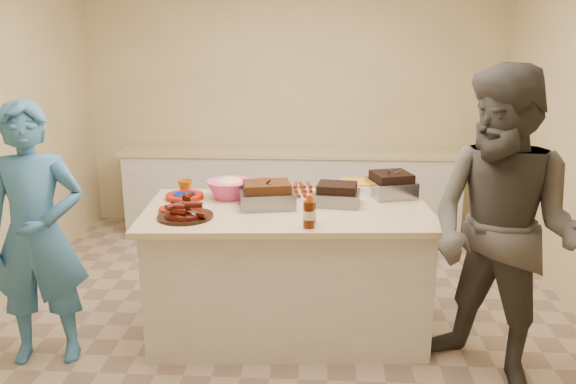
# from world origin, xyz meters

# --- Properties ---
(room) EXTENTS (4.50, 5.00, 2.70)m
(room) POSITION_xyz_m (0.00, 0.00, 0.00)
(room) COLOR beige
(room) RESTS_ON ground
(back_counter) EXTENTS (3.60, 0.64, 0.90)m
(back_counter) POSITION_xyz_m (0.00, 2.20, 0.45)
(back_counter) COLOR silver
(back_counter) RESTS_ON ground
(island) EXTENTS (2.00, 1.14, 0.92)m
(island) POSITION_xyz_m (0.08, 0.02, 0.00)
(island) COLOR silver
(island) RESTS_ON ground
(rib_platter) EXTENTS (0.45, 0.45, 0.14)m
(rib_platter) POSITION_xyz_m (-0.57, -0.23, 0.92)
(rib_platter) COLOR #460902
(rib_platter) RESTS_ON island
(pulled_pork_tray) EXTENTS (0.42, 0.35, 0.11)m
(pulled_pork_tray) POSITION_xyz_m (-0.06, 0.04, 0.92)
(pulled_pork_tray) COLOR #47230F
(pulled_pork_tray) RESTS_ON island
(brisket_tray) EXTENTS (0.34, 0.29, 0.09)m
(brisket_tray) POSITION_xyz_m (0.42, 0.13, 0.92)
(brisket_tray) COLOR black
(brisket_tray) RESTS_ON island
(roasting_pan) EXTENTS (0.37, 0.37, 0.12)m
(roasting_pan) POSITION_xyz_m (0.82, 0.36, 0.92)
(roasting_pan) COLOR gray
(roasting_pan) RESTS_ON island
(coleslaw_bowl) EXTENTS (0.34, 0.34, 0.22)m
(coleslaw_bowl) POSITION_xyz_m (-0.36, 0.24, 0.92)
(coleslaw_bowl) COLOR #E24487
(coleslaw_bowl) RESTS_ON island
(sausage_plate) EXTENTS (0.36, 0.36, 0.05)m
(sausage_plate) POSITION_xyz_m (0.23, 0.34, 0.92)
(sausage_plate) COLOR silver
(sausage_plate) RESTS_ON island
(mac_cheese_dish) EXTENTS (0.37, 0.30, 0.09)m
(mac_cheese_dish) POSITION_xyz_m (0.61, 0.46, 0.92)
(mac_cheese_dish) COLOR orange
(mac_cheese_dish) RESTS_ON island
(bbq_bottle_a) EXTENTS (0.07, 0.07, 0.21)m
(bbq_bottle_a) POSITION_xyz_m (0.23, -0.38, 0.92)
(bbq_bottle_a) COLOR #411705
(bbq_bottle_a) RESTS_ON island
(bbq_bottle_b) EXTENTS (0.06, 0.06, 0.17)m
(bbq_bottle_b) POSITION_xyz_m (0.25, -0.29, 0.92)
(bbq_bottle_b) COLOR #411705
(bbq_bottle_b) RESTS_ON island
(mustard_bottle) EXTENTS (0.05, 0.05, 0.13)m
(mustard_bottle) POSITION_xyz_m (-0.09, 0.26, 0.92)
(mustard_bottle) COLOR gold
(mustard_bottle) RESTS_ON island
(sauce_bowl) EXTENTS (0.12, 0.05, 0.12)m
(sauce_bowl) POSITION_xyz_m (0.09, 0.29, 0.92)
(sauce_bowl) COLOR silver
(sauce_bowl) RESTS_ON island
(plate_stack_large) EXTENTS (0.29, 0.29, 0.03)m
(plate_stack_large) POSITION_xyz_m (-0.68, 0.21, 0.92)
(plate_stack_large) COLOR #A11403
(plate_stack_large) RESTS_ON island
(plate_stack_small) EXTENTS (0.19, 0.19, 0.02)m
(plate_stack_small) POSITION_xyz_m (-0.69, -0.09, 0.92)
(plate_stack_small) COLOR #A11403
(plate_stack_small) RESTS_ON island
(plastic_cup) EXTENTS (0.11, 0.11, 0.11)m
(plastic_cup) POSITION_xyz_m (-0.71, 0.36, 0.92)
(plastic_cup) COLOR #A95E09
(plastic_cup) RESTS_ON island
(basket_stack) EXTENTS (0.21, 0.17, 0.09)m
(basket_stack) POSITION_xyz_m (-0.09, 0.42, 0.92)
(basket_stack) COLOR #A11403
(basket_stack) RESTS_ON island
(guest_blue) EXTENTS (0.92, 1.77, 0.40)m
(guest_blue) POSITION_xyz_m (-1.47, -0.42, 0.00)
(guest_blue) COLOR teal
(guest_blue) RESTS_ON ground
(guest_gray) EXTENTS (2.01, 2.00, 0.72)m
(guest_gray) POSITION_xyz_m (1.35, -0.52, 0.00)
(guest_gray) COLOR #4A4742
(guest_gray) RESTS_ON ground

